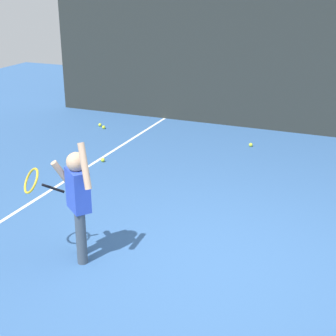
{
  "coord_description": "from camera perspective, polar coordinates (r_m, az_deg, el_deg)",
  "views": [
    {
      "loc": [
        1.36,
        -4.47,
        2.87
      ],
      "look_at": [
        -0.66,
        0.39,
        0.85
      ],
      "focal_mm": 54.38,
      "sensor_mm": 36.0,
      "label": 1
    }
  ],
  "objects": [
    {
      "name": "ground_plane",
      "position": [
        5.48,
        4.9,
        -10.65
      ],
      "size": [
        20.0,
        20.0,
        0.0
      ],
      "primitive_type": "plane",
      "color": "#335B93"
    },
    {
      "name": "court_line_sideline",
      "position": [
        7.4,
        -12.95,
        -2.39
      ],
      "size": [
        0.05,
        9.0,
        0.0
      ],
      "primitive_type": "cube",
      "color": "white",
      "rests_on": "ground"
    },
    {
      "name": "back_fence_windscreen",
      "position": [
        9.78,
        15.01,
        14.76
      ],
      "size": [
        10.36,
        0.08,
        3.85
      ],
      "primitive_type": "cube",
      "color": "#282D2B",
      "rests_on": "ground"
    },
    {
      "name": "fence_post_0",
      "position": [
        11.65,
        -11.21,
        16.32
      ],
      "size": [
        0.09,
        0.09,
        4.0
      ],
      "primitive_type": "cylinder",
      "color": "slate",
      "rests_on": "ground"
    },
    {
      "name": "fence_post_1",
      "position": [
        10.48,
        0.85,
        16.22
      ],
      "size": [
        0.09,
        0.09,
        4.0
      ],
      "primitive_type": "cylinder",
      "color": "slate",
      "rests_on": "ground"
    },
    {
      "name": "fence_post_2",
      "position": [
        9.83,
        15.1,
        15.22
      ],
      "size": [
        0.09,
        0.09,
        4.0
      ],
      "primitive_type": "cylinder",
      "color": "slate",
      "rests_on": "ground"
    },
    {
      "name": "tennis_player",
      "position": [
        5.32,
        -10.23,
        -3.14
      ],
      "size": [
        0.89,
        0.51,
        1.35
      ],
      "rotation": [
        0.0,
        0.0,
        -0.67
      ],
      "color": "#3F4C59",
      "rests_on": "ground"
    },
    {
      "name": "tennis_ball_0",
      "position": [
        10.13,
        -7.22,
        4.56
      ],
      "size": [
        0.07,
        0.07,
        0.07
      ],
      "primitive_type": "sphere",
      "color": "#CCE033",
      "rests_on": "ground"
    },
    {
      "name": "tennis_ball_3",
      "position": [
        8.34,
        -7.32,
        0.91
      ],
      "size": [
        0.07,
        0.07,
        0.07
      ],
      "primitive_type": "sphere",
      "color": "#CCE033",
      "rests_on": "ground"
    },
    {
      "name": "tennis_ball_5",
      "position": [
        6.7,
        -9.53,
        -4.38
      ],
      "size": [
        0.07,
        0.07,
        0.07
      ],
      "primitive_type": "sphere",
      "color": "#CCE033",
      "rests_on": "ground"
    },
    {
      "name": "tennis_ball_6",
      "position": [
        9.12,
        9.26,
        2.58
      ],
      "size": [
        0.07,
        0.07,
        0.07
      ],
      "primitive_type": "sphere",
      "color": "#CCE033",
      "rests_on": "ground"
    },
    {
      "name": "tennis_ball_8",
      "position": [
        10.31,
        -7.63,
        4.82
      ],
      "size": [
        0.07,
        0.07,
        0.07
      ],
      "primitive_type": "sphere",
      "color": "#CCE033",
      "rests_on": "ground"
    }
  ]
}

